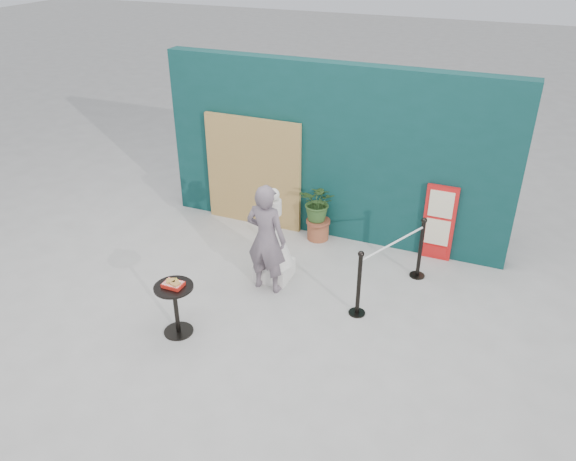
% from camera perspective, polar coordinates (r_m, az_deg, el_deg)
% --- Properties ---
extents(ground, '(60.00, 60.00, 0.00)m').
position_cam_1_polar(ground, '(7.74, -3.49, -10.49)').
color(ground, '#ADAAA5').
rests_on(ground, ground).
extents(back_wall, '(6.00, 0.30, 3.00)m').
position_cam_1_polar(back_wall, '(9.54, 4.57, 7.86)').
color(back_wall, '#0B3330').
rests_on(back_wall, ground).
extents(bamboo_fence, '(1.80, 0.08, 2.00)m').
position_cam_1_polar(bamboo_fence, '(10.04, -3.56, 5.91)').
color(bamboo_fence, tan).
rests_on(bamboo_fence, ground).
extents(woman, '(0.65, 0.44, 1.71)m').
position_cam_1_polar(woman, '(8.17, -2.23, -0.85)').
color(woman, '#695A62').
rests_on(woman, ground).
extents(menu_board, '(0.50, 0.07, 1.30)m').
position_cam_1_polar(menu_board, '(9.35, 15.06, 0.73)').
color(menu_board, red).
rests_on(menu_board, ground).
extents(statue, '(0.60, 0.60, 1.53)m').
position_cam_1_polar(statue, '(8.54, -1.45, -1.25)').
color(statue, silver).
rests_on(statue, ground).
extents(cafe_table, '(0.52, 0.52, 0.75)m').
position_cam_1_polar(cafe_table, '(7.62, -11.38, -7.13)').
color(cafe_table, black).
rests_on(cafe_table, ground).
extents(food_basket, '(0.26, 0.19, 0.11)m').
position_cam_1_polar(food_basket, '(7.45, -11.57, -5.33)').
color(food_basket, red).
rests_on(food_basket, cafe_table).
extents(planter, '(0.62, 0.54, 1.05)m').
position_cam_1_polar(planter, '(9.64, 3.13, 2.36)').
color(planter, '#985731').
rests_on(planter, ground).
extents(stanchion_barrier, '(0.84, 1.54, 1.03)m').
position_cam_1_polar(stanchion_barrier, '(8.35, 10.45, -3.55)').
color(stanchion_barrier, black).
rests_on(stanchion_barrier, ground).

